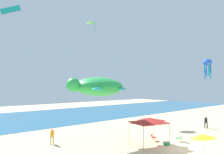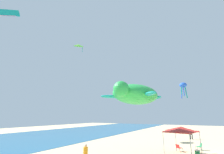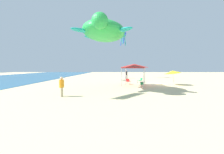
{
  "view_description": "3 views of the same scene",
  "coord_description": "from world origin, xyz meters",
  "px_view_note": "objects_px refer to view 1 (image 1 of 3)",
  "views": [
    {
      "loc": [
        -18.21,
        -11.0,
        6.23
      ],
      "look_at": [
        -0.72,
        10.21,
        7.67
      ],
      "focal_mm": 31.39,
      "sensor_mm": 36.0,
      "label": 1
    },
    {
      "loc": [
        -21.34,
        0.64,
        4.09
      ],
      "look_at": [
        -0.72,
        12.31,
        9.9
      ],
      "focal_mm": 25.46,
      "sensor_mm": 36.0,
      "label": 2
    },
    {
      "loc": [
        -21.96,
        5.59,
        2.41
      ],
      "look_at": [
        -2.61,
        5.99,
        1.23
      ],
      "focal_mm": 24.5,
      "sensor_mm": 36.0,
      "label": 3
    }
  ],
  "objects_px": {
    "kite_parafoil_teal": "(11,10)",
    "kite_delta_lime": "(91,23)",
    "folding_chair_facing_ocean": "(153,137)",
    "kite_turtle_green": "(98,87)",
    "kite_octopus_blue": "(207,63)",
    "folding_chair_near_cooler": "(180,137)",
    "person_beachcomber": "(206,121)",
    "beach_umbrella": "(203,136)",
    "person_watching_sky": "(52,135)",
    "canopy_tent": "(149,120)",
    "cooler_box": "(167,143)"
  },
  "relations": [
    {
      "from": "canopy_tent",
      "to": "kite_parafoil_teal",
      "type": "relative_size",
      "value": 1.29
    },
    {
      "from": "folding_chair_facing_ocean",
      "to": "kite_parafoil_teal",
      "type": "height_order",
      "value": "kite_parafoil_teal"
    },
    {
      "from": "person_beachcomber",
      "to": "kite_parafoil_teal",
      "type": "xyz_separation_m",
      "value": [
        -22.87,
        21.55,
        18.14
      ]
    },
    {
      "from": "folding_chair_near_cooler",
      "to": "person_watching_sky",
      "type": "bearing_deg",
      "value": -60.24
    },
    {
      "from": "kite_parafoil_teal",
      "to": "kite_delta_lime",
      "type": "distance_m",
      "value": 16.28
    },
    {
      "from": "folding_chair_facing_ocean",
      "to": "kite_turtle_green",
      "type": "xyz_separation_m",
      "value": [
        -5.64,
        3.1,
        5.82
      ]
    },
    {
      "from": "beach_umbrella",
      "to": "person_beachcomber",
      "type": "relative_size",
      "value": 1.24
    },
    {
      "from": "person_watching_sky",
      "to": "kite_octopus_blue",
      "type": "relative_size",
      "value": 0.51
    },
    {
      "from": "folding_chair_near_cooler",
      "to": "kite_delta_lime",
      "type": "xyz_separation_m",
      "value": [
        3.06,
        23.43,
        20.11
      ]
    },
    {
      "from": "folding_chair_near_cooler",
      "to": "person_watching_sky",
      "type": "relative_size",
      "value": 0.49
    },
    {
      "from": "kite_octopus_blue",
      "to": "beach_umbrella",
      "type": "bearing_deg",
      "value": -102.59
    },
    {
      "from": "beach_umbrella",
      "to": "kite_parafoil_teal",
      "type": "xyz_separation_m",
      "value": [
        -10.35,
        27.06,
        17.38
      ]
    },
    {
      "from": "person_beachcomber",
      "to": "kite_parafoil_teal",
      "type": "distance_m",
      "value": 36.28
    },
    {
      "from": "canopy_tent",
      "to": "person_beachcomber",
      "type": "distance_m",
      "value": 13.49
    },
    {
      "from": "folding_chair_facing_ocean",
      "to": "cooler_box",
      "type": "height_order",
      "value": "folding_chair_facing_ocean"
    },
    {
      "from": "cooler_box",
      "to": "kite_delta_lime",
      "type": "xyz_separation_m",
      "value": [
        5.4,
        23.23,
        20.38
      ]
    },
    {
      "from": "cooler_box",
      "to": "person_beachcomber",
      "type": "bearing_deg",
      "value": 6.34
    },
    {
      "from": "folding_chair_facing_ocean",
      "to": "person_beachcomber",
      "type": "height_order",
      "value": "person_beachcomber"
    },
    {
      "from": "kite_turtle_green",
      "to": "kite_octopus_blue",
      "type": "relative_size",
      "value": 2.15
    },
    {
      "from": "canopy_tent",
      "to": "person_watching_sky",
      "type": "height_order",
      "value": "canopy_tent"
    },
    {
      "from": "folding_chair_facing_ocean",
      "to": "person_watching_sky",
      "type": "xyz_separation_m",
      "value": [
        -9.55,
        6.34,
        0.51
      ]
    },
    {
      "from": "kite_parafoil_teal",
      "to": "kite_octopus_blue",
      "type": "distance_m",
      "value": 34.0
    },
    {
      "from": "person_beachcomber",
      "to": "person_watching_sky",
      "type": "height_order",
      "value": "person_beachcomber"
    },
    {
      "from": "folding_chair_near_cooler",
      "to": "person_watching_sky",
      "type": "xyz_separation_m",
      "value": [
        -11.69,
        8.48,
        0.51
      ]
    },
    {
      "from": "cooler_box",
      "to": "folding_chair_facing_ocean",
      "type": "bearing_deg",
      "value": 84.46
    },
    {
      "from": "person_beachcomber",
      "to": "person_watching_sky",
      "type": "bearing_deg",
      "value": -131.82
    },
    {
      "from": "folding_chair_facing_ocean",
      "to": "kite_octopus_blue",
      "type": "relative_size",
      "value": 0.25
    },
    {
      "from": "person_beachcomber",
      "to": "kite_turtle_green",
      "type": "bearing_deg",
      "value": -125.83
    },
    {
      "from": "folding_chair_near_cooler",
      "to": "kite_delta_lime",
      "type": "bearing_deg",
      "value": -121.74
    },
    {
      "from": "beach_umbrella",
      "to": "kite_parafoil_teal",
      "type": "relative_size",
      "value": 0.71
    },
    {
      "from": "beach_umbrella",
      "to": "kite_turtle_green",
      "type": "height_order",
      "value": "kite_turtle_green"
    },
    {
      "from": "person_beachcomber",
      "to": "kite_delta_lime",
      "type": "height_order",
      "value": "kite_delta_lime"
    },
    {
      "from": "canopy_tent",
      "to": "beach_umbrella",
      "type": "relative_size",
      "value": 1.8
    },
    {
      "from": "folding_chair_near_cooler",
      "to": "folding_chair_facing_ocean",
      "type": "xyz_separation_m",
      "value": [
        -2.15,
        2.14,
        0.0
      ]
    },
    {
      "from": "folding_chair_facing_ocean",
      "to": "kite_parafoil_teal",
      "type": "bearing_deg",
      "value": 57.86
    },
    {
      "from": "folding_chair_near_cooler",
      "to": "folding_chair_facing_ocean",
      "type": "relative_size",
      "value": 1.0
    },
    {
      "from": "canopy_tent",
      "to": "cooler_box",
      "type": "bearing_deg",
      "value": -43.88
    },
    {
      "from": "beach_umbrella",
      "to": "kite_parafoil_teal",
      "type": "distance_m",
      "value": 33.79
    },
    {
      "from": "folding_chair_near_cooler",
      "to": "folding_chair_facing_ocean",
      "type": "bearing_deg",
      "value": -69.2
    },
    {
      "from": "person_watching_sky",
      "to": "kite_turtle_green",
      "type": "relative_size",
      "value": 0.24
    },
    {
      "from": "cooler_box",
      "to": "kite_octopus_blue",
      "type": "relative_size",
      "value": 0.21
    },
    {
      "from": "kite_delta_lime",
      "to": "kite_octopus_blue",
      "type": "xyz_separation_m",
      "value": [
        9.03,
        -21.26,
        -10.42
      ]
    },
    {
      "from": "beach_umbrella",
      "to": "folding_chair_facing_ocean",
      "type": "height_order",
      "value": "beach_umbrella"
    },
    {
      "from": "beach_umbrella",
      "to": "cooler_box",
      "type": "bearing_deg",
      "value": 83.62
    },
    {
      "from": "canopy_tent",
      "to": "kite_turtle_green",
      "type": "height_order",
      "value": "kite_turtle_green"
    },
    {
      "from": "canopy_tent",
      "to": "kite_delta_lime",
      "type": "bearing_deg",
      "value": 72.9
    },
    {
      "from": "person_beachcomber",
      "to": "canopy_tent",
      "type": "bearing_deg",
      "value": -113.68
    },
    {
      "from": "kite_octopus_blue",
      "to": "kite_turtle_green",
      "type": "bearing_deg",
      "value": -133.83
    },
    {
      "from": "folding_chair_near_cooler",
      "to": "kite_parafoil_teal",
      "type": "xyz_separation_m",
      "value": [
        -13.15,
        23.08,
        18.72
      ]
    },
    {
      "from": "person_watching_sky",
      "to": "folding_chair_near_cooler",
      "type": "bearing_deg",
      "value": 136.09
    }
  ]
}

